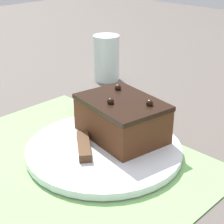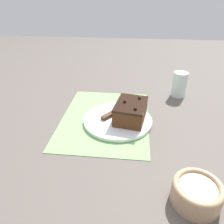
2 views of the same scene
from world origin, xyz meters
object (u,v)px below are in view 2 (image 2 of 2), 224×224
drinking_glass (179,84)px  small_bowl (197,192)px  serving_knife (118,111)px  chocolate_cake (131,111)px  cake_plate (118,120)px

drinking_glass → small_bowl: size_ratio=0.97×
serving_knife → drinking_glass: drinking_glass is taller
chocolate_cake → cake_plate: bearing=-84.5°
serving_knife → small_bowl: 0.45m
drinking_glass → serving_knife: bearing=-51.7°
small_bowl → cake_plate: bearing=-146.9°
serving_knife → small_bowl: size_ratio=1.81×
serving_knife → drinking_glass: 0.35m
serving_knife → cake_plate: bearing=-46.2°
cake_plate → drinking_glass: bearing=134.7°
chocolate_cake → serving_knife: size_ratio=0.76×
drinking_glass → small_bowl: bearing=-4.6°
cake_plate → serving_knife: bearing=-174.1°
drinking_glass → chocolate_cake: bearing=-40.1°
chocolate_cake → drinking_glass: (-0.26, 0.22, 0.01)m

